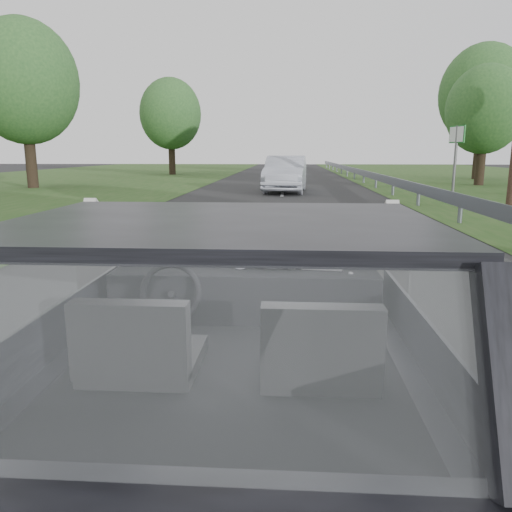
# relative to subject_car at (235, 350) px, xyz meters

# --- Properties ---
(ground) EXTENTS (140.00, 140.00, 0.00)m
(ground) POSITION_rel_subject_car_xyz_m (0.00, 0.00, -0.72)
(ground) COLOR #2C2C2C
(ground) RESTS_ON ground
(subject_car) EXTENTS (1.80, 4.00, 1.45)m
(subject_car) POSITION_rel_subject_car_xyz_m (0.00, 0.00, 0.00)
(subject_car) COLOR black
(subject_car) RESTS_ON ground
(dashboard) EXTENTS (1.58, 0.45, 0.30)m
(dashboard) POSITION_rel_subject_car_xyz_m (0.00, 0.62, 0.12)
(dashboard) COLOR black
(dashboard) RESTS_ON subject_car
(driver_seat) EXTENTS (0.50, 0.72, 0.42)m
(driver_seat) POSITION_rel_subject_car_xyz_m (-0.40, -0.29, 0.16)
(driver_seat) COLOR black
(driver_seat) RESTS_ON subject_car
(passenger_seat) EXTENTS (0.50, 0.72, 0.42)m
(passenger_seat) POSITION_rel_subject_car_xyz_m (0.40, -0.29, 0.16)
(passenger_seat) COLOR black
(passenger_seat) RESTS_ON subject_car
(steering_wheel) EXTENTS (0.36, 0.36, 0.04)m
(steering_wheel) POSITION_rel_subject_car_xyz_m (-0.40, 0.33, 0.20)
(steering_wheel) COLOR black
(steering_wheel) RESTS_ON dashboard
(cat) EXTENTS (0.51, 0.17, 0.23)m
(cat) POSITION_rel_subject_car_xyz_m (0.16, 0.62, 0.35)
(cat) COLOR gray
(cat) RESTS_ON dashboard
(guardrail) EXTENTS (0.05, 90.00, 0.32)m
(guardrail) POSITION_rel_subject_car_xyz_m (4.30, 10.00, -0.15)
(guardrail) COLOR slate
(guardrail) RESTS_ON ground
(other_car) EXTENTS (2.14, 4.80, 1.54)m
(other_car) POSITION_rel_subject_car_xyz_m (0.12, 19.52, 0.05)
(other_car) COLOR silver
(other_car) RESTS_ON ground
(highway_sign) EXTENTS (0.32, 1.07, 2.67)m
(highway_sign) POSITION_rel_subject_car_xyz_m (6.55, 17.37, 0.61)
(highway_sign) COLOR #11691E
(highway_sign) RESTS_ON ground
(tree_2) EXTENTS (4.97, 4.97, 5.86)m
(tree_2) POSITION_rel_subject_car_xyz_m (10.14, 24.54, 2.20)
(tree_2) COLOR #254F24
(tree_2) RESTS_ON ground
(tree_3) EXTENTS (5.31, 5.31, 8.00)m
(tree_3) POSITION_rel_subject_car_xyz_m (12.17, 30.64, 3.28)
(tree_3) COLOR #254F24
(tree_3) RESTS_ON ground
(tree_5) EXTENTS (5.63, 5.63, 7.52)m
(tree_5) POSITION_rel_subject_car_xyz_m (-12.06, 21.16, 3.04)
(tree_5) COLOR #254F24
(tree_5) RESTS_ON ground
(tree_6) EXTENTS (5.70, 5.70, 6.94)m
(tree_6) POSITION_rel_subject_car_xyz_m (-8.66, 35.89, 2.74)
(tree_6) COLOR #254F24
(tree_6) RESTS_ON ground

